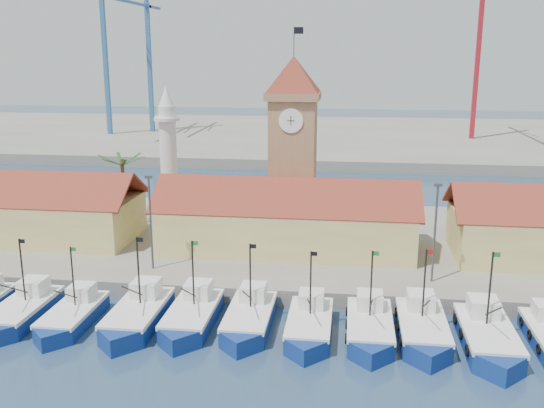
# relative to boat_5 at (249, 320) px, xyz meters

# --- Properties ---
(ground) EXTENTS (400.00, 400.00, 0.00)m
(ground) POSITION_rel_boat_5_xyz_m (1.25, -3.35, -0.75)
(ground) COLOR navy
(ground) RESTS_ON ground
(quay) EXTENTS (140.00, 32.00, 1.50)m
(quay) POSITION_rel_boat_5_xyz_m (1.25, 20.65, -0.00)
(quay) COLOR gray
(quay) RESTS_ON ground
(terminal) EXTENTS (240.00, 80.00, 2.00)m
(terminal) POSITION_rel_boat_5_xyz_m (1.25, 106.65, 0.25)
(terminal) COLOR gray
(terminal) RESTS_ON ground
(boat_1) EXTENTS (3.51, 9.61, 7.27)m
(boat_1) POSITION_rel_boat_5_xyz_m (-18.81, -1.11, -0.00)
(boat_1) COLOR navy
(boat_1) RESTS_ON ground
(boat_2) EXTENTS (3.29, 9.00, 6.81)m
(boat_2) POSITION_rel_boat_5_xyz_m (-14.35, -1.27, -0.05)
(boat_2) COLOR navy
(boat_2) RESTS_ON ground
(boat_3) EXTENTS (3.71, 10.15, 7.68)m
(boat_3) POSITION_rel_boat_5_xyz_m (-9.05, -0.68, 0.04)
(boat_3) COLOR navy
(boat_3) RESTS_ON ground
(boat_4) EXTENTS (3.56, 9.76, 7.39)m
(boat_4) POSITION_rel_boat_5_xyz_m (-4.66, -0.15, 0.01)
(boat_4) COLOR navy
(boat_4) RESTS_ON ground
(boat_5) EXTENTS (3.51, 9.62, 7.28)m
(boat_5) POSITION_rel_boat_5_xyz_m (0.00, 0.00, 0.00)
(boat_5) COLOR navy
(boat_5) RESTS_ON ground
(boat_6) EXTENTS (3.41, 9.33, 7.06)m
(boat_6) POSITION_rel_boat_5_xyz_m (4.87, -0.58, -0.02)
(boat_6) COLOR navy
(boat_6) RESTS_ON ground
(boat_7) EXTENTS (3.49, 9.57, 7.24)m
(boat_7) POSITION_rel_boat_5_xyz_m (9.55, -0.40, -0.00)
(boat_7) COLOR navy
(boat_7) RESTS_ON ground
(boat_8) EXTENTS (3.60, 9.87, 7.47)m
(boat_8) POSITION_rel_boat_5_xyz_m (13.59, -0.14, 0.02)
(boat_8) COLOR navy
(boat_8) RESTS_ON ground
(boat_9) EXTENTS (3.75, 10.28, 7.78)m
(boat_9) POSITION_rel_boat_5_xyz_m (18.25, -1.07, 0.05)
(boat_9) COLOR navy
(boat_9) RESTS_ON ground
(hall_left) EXTENTS (31.20, 10.13, 7.61)m
(hall_left) POSITION_rel_boat_5_xyz_m (-30.75, 16.65, 3.23)
(hall_left) COLOR #DFD27A
(hall_left) RESTS_ON quay
(hall_center) EXTENTS (27.04, 10.13, 7.61)m
(hall_center) POSITION_rel_boat_5_xyz_m (1.25, 16.65, 3.23)
(hall_center) COLOR #DFD27A
(hall_center) RESTS_ON quay
(clock_tower) EXTENTS (5.80, 5.80, 22.70)m
(clock_tower) POSITION_rel_boat_5_xyz_m (1.25, 22.64, 11.21)
(clock_tower) COLOR #A27753
(clock_tower) RESTS_ON quay
(minaret) EXTENTS (3.00, 3.00, 16.30)m
(minaret) POSITION_rel_boat_5_xyz_m (-13.75, 24.65, 8.98)
(minaret) COLOR silver
(minaret) RESTS_ON quay
(palm_tree) EXTENTS (5.60, 5.03, 8.39)m
(palm_tree) POSITION_rel_boat_5_xyz_m (-18.75, 22.65, 5.49)
(palm_tree) COLOR brown
(palm_tree) RESTS_ON quay
(lamp_posts) EXTENTS (80.70, 0.25, 9.03)m
(lamp_posts) POSITION_rel_boat_5_xyz_m (1.75, 8.65, 5.72)
(lamp_posts) COLOR #3F3F44
(lamp_posts) RESTS_ON quay
(crane_blue_far) EXTENTS (1.00, 37.51, 48.43)m
(crane_blue_far) POSITION_rel_boat_5_xyz_m (-51.45, 96.72, 28.51)
(crane_blue_far) COLOR #326299
(crane_blue_far) RESTS_ON terminal
(crane_blue_near) EXTENTS (1.00, 31.91, 38.47)m
(crane_blue_near) POSITION_rel_boat_5_xyz_m (-42.59, 103.25, 22.54)
(crane_blue_near) COLOR #326299
(crane_blue_near) RESTS_ON terminal
(crane_red_right) EXTENTS (1.00, 34.84, 45.08)m
(crane_red_right) POSITION_rel_boat_5_xyz_m (35.44, 100.01, 26.44)
(crane_red_right) COLOR #A81925
(crane_red_right) RESTS_ON terminal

